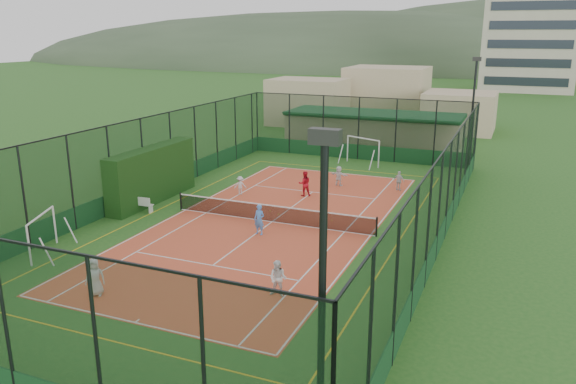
{
  "coord_description": "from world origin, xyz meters",
  "views": [
    {
      "loc": [
        11.9,
        -26.31,
        9.97
      ],
      "look_at": [
        0.14,
        1.96,
        1.2
      ],
      "focal_mm": 35.0,
      "sensor_mm": 36.0,
      "label": 1
    }
  ],
  "objects_px": {
    "child_near_right": "(278,279)",
    "child_far_right": "(399,181)",
    "futsal_goal_near": "(43,235)",
    "futsal_goal_far": "(363,151)",
    "apartment_tower": "(535,1)",
    "child_far_back": "(339,176)",
    "coach": "(305,184)",
    "white_bench": "(139,203)",
    "child_near_left": "(95,277)",
    "floodlight_se": "(321,329)",
    "floodlight_ne": "(472,115)",
    "child_near_mid": "(259,220)",
    "clubhouse": "(374,130)",
    "child_far_left": "(240,185)"
  },
  "relations": [
    {
      "from": "futsal_goal_far",
      "to": "child_near_left",
      "type": "bearing_deg",
      "value": -73.98
    },
    {
      "from": "white_bench",
      "to": "futsal_goal_near",
      "type": "distance_m",
      "value": 7.02
    },
    {
      "from": "futsal_goal_far",
      "to": "child_near_right",
      "type": "height_order",
      "value": "futsal_goal_far"
    },
    {
      "from": "white_bench",
      "to": "futsal_goal_far",
      "type": "xyz_separation_m",
      "value": [
        8.68,
        16.46,
        0.56
      ]
    },
    {
      "from": "child_far_back",
      "to": "white_bench",
      "type": "bearing_deg",
      "value": 57.12
    },
    {
      "from": "floodlight_se",
      "to": "white_bench",
      "type": "relative_size",
      "value": 4.88
    },
    {
      "from": "coach",
      "to": "white_bench",
      "type": "bearing_deg",
      "value": 10.03
    },
    {
      "from": "floodlight_se",
      "to": "futsal_goal_far",
      "type": "bearing_deg",
      "value": 103.62
    },
    {
      "from": "clubhouse",
      "to": "child_near_mid",
      "type": "relative_size",
      "value": 9.65
    },
    {
      "from": "child_near_right",
      "to": "child_far_right",
      "type": "distance_m",
      "value": 16.96
    },
    {
      "from": "child_near_mid",
      "to": "child_far_left",
      "type": "xyz_separation_m",
      "value": [
        -4.26,
        6.14,
        -0.2
      ]
    },
    {
      "from": "floodlight_ne",
      "to": "futsal_goal_far",
      "type": "distance_m",
      "value": 8.42
    },
    {
      "from": "futsal_goal_near",
      "to": "child_far_right",
      "type": "height_order",
      "value": "futsal_goal_near"
    },
    {
      "from": "child_near_mid",
      "to": "child_far_back",
      "type": "xyz_separation_m",
      "value": [
        0.86,
        10.59,
        -0.12
      ]
    },
    {
      "from": "futsal_goal_far",
      "to": "child_far_back",
      "type": "relative_size",
      "value": 2.39
    },
    {
      "from": "floodlight_se",
      "to": "apartment_tower",
      "type": "bearing_deg",
      "value": 88.03
    },
    {
      "from": "clubhouse",
      "to": "futsal_goal_near",
      "type": "distance_m",
      "value": 31.23
    },
    {
      "from": "floodlight_se",
      "to": "apartment_tower",
      "type": "distance_m",
      "value": 99.26
    },
    {
      "from": "apartment_tower",
      "to": "child_far_back",
      "type": "height_order",
      "value": "apartment_tower"
    },
    {
      "from": "white_bench",
      "to": "child_near_mid",
      "type": "relative_size",
      "value": 1.07
    },
    {
      "from": "child_near_left",
      "to": "coach",
      "type": "xyz_separation_m",
      "value": [
        2.58,
        16.1,
        0.03
      ]
    },
    {
      "from": "child_far_right",
      "to": "coach",
      "type": "height_order",
      "value": "coach"
    },
    {
      "from": "white_bench",
      "to": "coach",
      "type": "xyz_separation_m",
      "value": [
        7.62,
        6.63,
        0.32
      ]
    },
    {
      "from": "floodlight_se",
      "to": "coach",
      "type": "height_order",
      "value": "floodlight_se"
    },
    {
      "from": "apartment_tower",
      "to": "white_bench",
      "type": "bearing_deg",
      "value": -103.39
    },
    {
      "from": "child_near_mid",
      "to": "apartment_tower",
      "type": "bearing_deg",
      "value": 88.67
    },
    {
      "from": "child_far_right",
      "to": "coach",
      "type": "bearing_deg",
      "value": 49.03
    },
    {
      "from": "child_far_left",
      "to": "apartment_tower",
      "type": "bearing_deg",
      "value": -128.1
    },
    {
      "from": "coach",
      "to": "futsal_goal_far",
      "type": "bearing_deg",
      "value": -127.16
    },
    {
      "from": "floodlight_ne",
      "to": "child_far_right",
      "type": "height_order",
      "value": "floodlight_ne"
    },
    {
      "from": "futsal_goal_near",
      "to": "child_far_left",
      "type": "bearing_deg",
      "value": -39.84
    },
    {
      "from": "child_near_right",
      "to": "child_far_right",
      "type": "height_order",
      "value": "child_near_right"
    },
    {
      "from": "futsal_goal_far",
      "to": "clubhouse",
      "type": "bearing_deg",
      "value": 121.45
    },
    {
      "from": "apartment_tower",
      "to": "child_far_back",
      "type": "xyz_separation_m",
      "value": [
        -10.93,
        -73.41,
        -14.32
      ]
    },
    {
      "from": "clubhouse",
      "to": "coach",
      "type": "distance_m",
      "value": 16.58
    },
    {
      "from": "apartment_tower",
      "to": "child_far_right",
      "type": "bearing_deg",
      "value": -95.43
    },
    {
      "from": "child_far_back",
      "to": "clubhouse",
      "type": "bearing_deg",
      "value": -76.11
    },
    {
      "from": "floodlight_se",
      "to": "white_bench",
      "type": "distance_m",
      "value": 22.8
    },
    {
      "from": "futsal_goal_near",
      "to": "child_near_right",
      "type": "height_order",
      "value": "futsal_goal_near"
    },
    {
      "from": "floodlight_ne",
      "to": "clubhouse",
      "type": "distance_m",
      "value": 10.47
    },
    {
      "from": "futsal_goal_far",
      "to": "child_far_back",
      "type": "xyz_separation_m",
      "value": [
        0.19,
        -6.68,
        -0.35
      ]
    },
    {
      "from": "child_near_mid",
      "to": "child_far_back",
      "type": "distance_m",
      "value": 10.62
    },
    {
      "from": "white_bench",
      "to": "child_far_right",
      "type": "xyz_separation_m",
      "value": [
        12.85,
        10.11,
        0.18
      ]
    },
    {
      "from": "white_bench",
      "to": "child_near_left",
      "type": "relative_size",
      "value": 1.11
    },
    {
      "from": "futsal_goal_far",
      "to": "child_near_mid",
      "type": "relative_size",
      "value": 2.03
    },
    {
      "from": "clubhouse",
      "to": "child_far_left",
      "type": "xyz_separation_m",
      "value": [
        -4.06,
        -17.86,
        -0.97
      ]
    },
    {
      "from": "futsal_goal_far",
      "to": "coach",
      "type": "height_order",
      "value": "futsal_goal_far"
    },
    {
      "from": "floodlight_se",
      "to": "apartment_tower",
      "type": "relative_size",
      "value": 0.28
    },
    {
      "from": "white_bench",
      "to": "child_far_back",
      "type": "bearing_deg",
      "value": 44.74
    },
    {
      "from": "child_near_mid",
      "to": "white_bench",
      "type": "bearing_deg",
      "value": -179.11
    }
  ]
}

